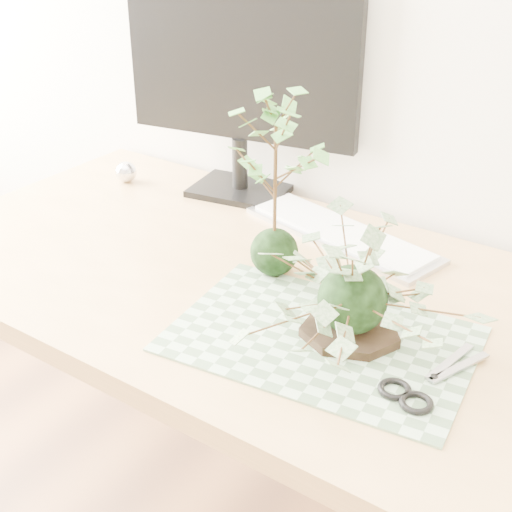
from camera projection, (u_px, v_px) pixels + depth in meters
The scene contains 9 objects.
desk at pixel (317, 342), 1.24m from camera, with size 1.60×0.70×0.74m.
cutting_mat at pixel (321, 339), 1.09m from camera, with size 0.45×0.30×0.00m, color #506E4C.
stone_dish at pixel (350, 333), 1.09m from camera, with size 0.16×0.16×0.01m, color black.
ivy_kokedama at pixel (355, 270), 1.03m from camera, with size 0.33×0.33×0.21m.
maple_kokedama at pixel (276, 139), 1.15m from camera, with size 0.24×0.24×0.36m.
keyboard at pixel (341, 233), 1.40m from camera, with size 0.44×0.22×0.02m.
monitor at pixel (241, 75), 1.48m from camera, with size 0.51×0.18×0.46m.
foil_ball at pixel (126, 172), 1.64m from camera, with size 0.05×0.05×0.05m, color white.
scissors at pixel (422, 391), 0.97m from camera, with size 0.09×0.19×0.01m.
Camera 1 is at (0.56, 0.33, 1.37)m, focal length 50.00 mm.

